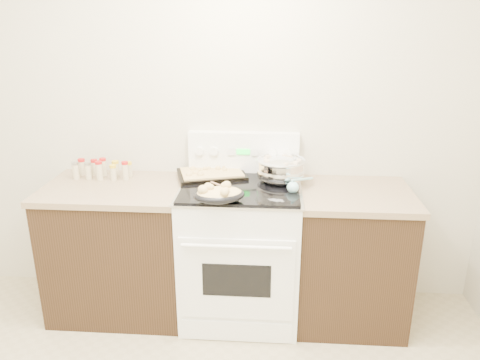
{
  "coord_description": "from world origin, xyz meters",
  "views": [
    {
      "loc": [
        0.55,
        -1.39,
        1.97
      ],
      "look_at": [
        0.35,
        1.37,
        1.0
      ],
      "focal_mm": 35.0,
      "sensor_mm": 36.0,
      "label": 1
    }
  ],
  "objects": [
    {
      "name": "blue_ladle",
      "position": [
        0.69,
        1.35,
        0.97
      ],
      "size": [
        0.18,
        0.23,
        0.09
      ],
      "color": "#96D6DF",
      "rests_on": "kitchen_range"
    },
    {
      "name": "wooden_spoon",
      "position": [
        0.18,
        1.33,
        0.95
      ],
      "size": [
        0.22,
        0.2,
        0.04
      ],
      "color": "#B27A51",
      "rests_on": "kitchen_range"
    },
    {
      "name": "room_shell",
      "position": [
        0.0,
        0.0,
        1.7
      ],
      "size": [
        4.1,
        3.6,
        2.75
      ],
      "color": "beige",
      "rests_on": "ground"
    },
    {
      "name": "counter_right",
      "position": [
        1.08,
        1.43,
        0.46
      ],
      "size": [
        0.73,
        0.67,
        0.92
      ],
      "color": "black",
      "rests_on": "ground"
    },
    {
      "name": "counter_left",
      "position": [
        -0.48,
        1.43,
        0.46
      ],
      "size": [
        0.93,
        0.67,
        0.92
      ],
      "color": "black",
      "rests_on": "ground"
    },
    {
      "name": "roasting_pan",
      "position": [
        0.24,
        1.14,
        0.99
      ],
      "size": [
        0.35,
        0.28,
        0.11
      ],
      "color": "black",
      "rests_on": "kitchen_range"
    },
    {
      "name": "kitchen_range",
      "position": [
        0.35,
        1.42,
        0.49
      ],
      "size": [
        0.78,
        0.73,
        1.22
      ],
      "color": "white",
      "rests_on": "ground"
    },
    {
      "name": "mixing_bowl",
      "position": [
        0.61,
        1.54,
        1.02
      ],
      "size": [
        0.41,
        0.41,
        0.19
      ],
      "color": "silver",
      "rests_on": "kitchen_range"
    },
    {
      "name": "spice_jars",
      "position": [
        -0.62,
        1.58,
        0.98
      ],
      "size": [
        0.39,
        0.15,
        0.13
      ],
      "color": "#BFB28C",
      "rests_on": "counter_left"
    },
    {
      "name": "baking_sheet",
      "position": [
        0.13,
        1.61,
        0.96
      ],
      "size": [
        0.52,
        0.43,
        0.06
      ],
      "color": "black",
      "rests_on": "kitchen_range"
    }
  ]
}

